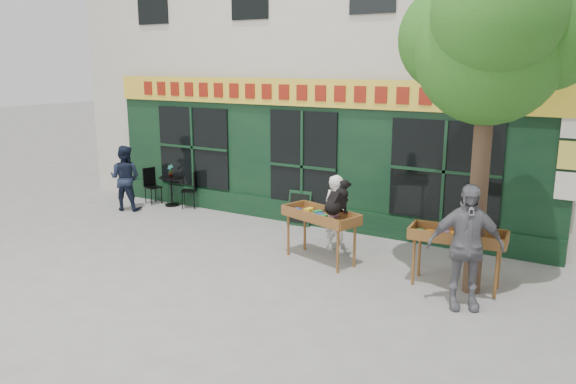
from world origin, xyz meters
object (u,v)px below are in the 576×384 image
object	(u,v)px
bistro_table	(171,185)
man_left	(125,178)
book_cart_center	(321,219)
man_right	(465,247)
dog	(337,197)
woman	(336,214)
book_cart_right	(458,239)

from	to	relation	value
bistro_table	man_left	bearing A→B (deg)	-127.87
book_cart_center	man_right	distance (m)	2.89
bistro_table	man_left	xyz separation A→B (m)	(-0.70, -0.90, 0.28)
dog	bistro_table	world-z (taller)	dog
bistro_table	book_cart_center	bearing A→B (deg)	-18.26
man_right	man_left	bearing A→B (deg)	144.44
book_cart_center	woman	xyz separation A→B (m)	(0.00, 0.65, -0.05)
dog	man_left	world-z (taller)	man_left
woman	bistro_table	xyz separation A→B (m)	(-5.29, 1.09, -0.23)
dog	man_left	distance (m)	6.42
woman	bistro_table	size ratio (longest dim) A/B	2.03
book_cart_center	dog	size ratio (longest dim) A/B	2.69
dog	woman	bearing A→B (deg)	133.52
book_cart_center	man_left	xyz separation A→B (m)	(-5.99, 0.84, -0.00)
book_cart_right	man_right	bearing A→B (deg)	-73.74
book_cart_center	dog	world-z (taller)	dog
book_cart_center	man_left	world-z (taller)	man_left
book_cart_center	bistro_table	distance (m)	5.57
woman	man_left	distance (m)	5.99
book_cart_center	bistro_table	size ratio (longest dim) A/B	2.13
woman	bistro_table	distance (m)	5.40
dog	book_cart_right	xyz separation A→B (m)	(2.15, 0.09, -0.47)
bistro_table	book_cart_right	bearing A→B (deg)	-12.34
woman	book_cart_right	bearing A→B (deg)	-176.72
man_right	man_left	world-z (taller)	man_right
dog	man_left	xyz separation A→B (m)	(-6.34, 0.89, -0.47)
woman	man_left	bearing A→B (deg)	15.09
book_cart_right	man_right	xyz separation A→B (m)	(0.30, -0.75, 0.14)
book_cart_center	woman	size ratio (longest dim) A/B	1.05
book_cart_right	man_right	world-z (taller)	man_right
bistro_table	man_left	distance (m)	1.17
book_cart_right	bistro_table	distance (m)	7.97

